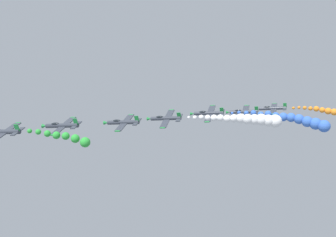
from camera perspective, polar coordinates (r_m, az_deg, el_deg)
name	(u,v)px	position (r m, az deg, el deg)	size (l,w,h in m)	color
airplane_lead	(3,132)	(92.12, -23.67, -1.84)	(8.48, 10.35, 5.05)	#333842
smoke_trail_lead	(68,138)	(82.22, -14.90, -2.82)	(2.87, 14.75, 4.07)	green
airplane_left_inner	(61,126)	(94.89, -15.79, -1.02)	(8.45, 10.35, 5.10)	#333842
airplane_right_inner	(123,122)	(99.80, -6.87, -0.57)	(8.38, 10.35, 5.23)	#333842
airplane_left_outer	(165,118)	(106.75, -0.42, 0.03)	(7.84, 10.35, 6.06)	#333842
smoke_trail_left_outer	(253,120)	(103.79, 12.76, -0.17)	(6.86, 24.94, 3.85)	white
airplane_right_outer	(208,113)	(114.11, 6.06, 0.81)	(7.86, 10.35, 6.03)	#333842
smoke_trail_right_outer	(299,120)	(108.74, 19.20, -0.28)	(5.20, 26.84, 6.70)	blue
airplane_trailing	(243,112)	(124.39, 11.27, 1.00)	(8.21, 10.35, 5.52)	#333842
airplane_high_slot	(272,108)	(134.22, 15.41, 1.50)	(8.60, 10.35, 4.83)	#333842
smoke_trail_high_slot	(328,111)	(133.24, 23.00, 1.03)	(2.77, 16.05, 4.13)	orange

